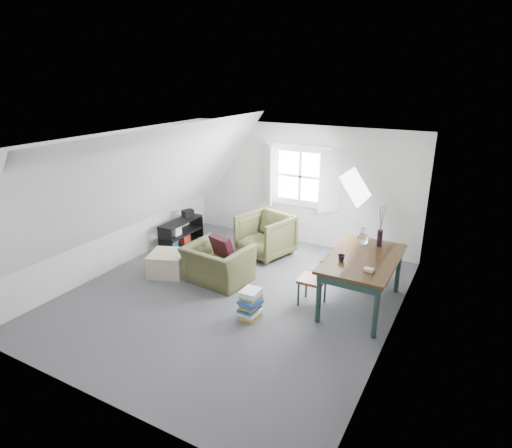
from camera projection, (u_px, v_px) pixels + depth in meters
The scene contains 24 objects.
floor at pixel (233, 295), 7.04m from camera, with size 5.50×5.50×0.00m, color #4C4C51.
ceiling at pixel (229, 143), 6.21m from camera, with size 5.50×5.50×0.00m, color white.
wall_back at pixel (301, 185), 8.90m from camera, with size 5.00×5.00×0.00m, color silver.
wall_front at pixel (89, 303), 4.35m from camera, with size 5.00×5.00×0.00m, color silver.
wall_left at pixel (114, 202), 7.76m from camera, with size 5.50×5.50×0.00m, color silver.
wall_right at pixel (396, 255), 5.49m from camera, with size 5.50×5.50×0.00m, color silver.
slope_left at pixel (152, 180), 7.15m from camera, with size 5.50×5.50×0.00m, color white.
slope_right at pixel (328, 206), 5.75m from camera, with size 5.50×5.50×0.00m, color white.
dormer_window at pixel (300, 177), 8.77m from camera, with size 1.71×0.35×1.30m.
skylight at pixel (356, 187), 6.83m from camera, with size 0.55×0.75×0.04m, color white.
armchair_near at pixel (219, 281), 7.51m from camera, with size 1.04×0.91×0.68m, color #414323.
armchair_far at pixel (265, 255), 8.61m from camera, with size 0.91×0.93×0.85m, color #414323.
throw_pillow at pixel (222, 248), 7.44m from camera, with size 0.45×0.13×0.45m, color #340E18.
ottoman at pixel (168, 263), 7.74m from camera, with size 0.61×0.61×0.41m, color #B2A78B.
dining_table at pixel (363, 264), 6.49m from camera, with size 1.00×1.67×0.83m.
demijohn at pixel (362, 239), 6.86m from camera, with size 0.21×0.21×0.29m.
vase_twigs at pixel (380, 237), 6.81m from camera, with size 0.09×0.10×0.68m.
cup at pixel (341, 261), 6.32m from camera, with size 0.11×0.11×0.10m, color black.
paper_box at pixel (369, 270), 5.99m from camera, with size 0.13×0.09×0.04m, color white.
dining_chair_far at pixel (368, 258), 7.41m from camera, with size 0.39×0.39×0.82m.
dining_chair_near at pixel (314, 279), 6.63m from camera, with size 0.40×0.40×0.84m.
media_shelf at pixel (180, 235), 9.00m from camera, with size 0.36×1.07×0.55m.
electronics_box at pixel (188, 214), 9.11m from camera, with size 0.16×0.22×0.18m, color black.
magazine_stack at pixel (251, 304), 6.35m from camera, with size 0.33×0.39×0.44m.
Camera 1 is at (3.34, -5.29, 3.46)m, focal length 30.00 mm.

